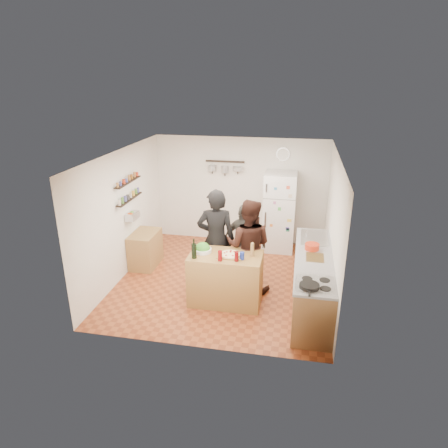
% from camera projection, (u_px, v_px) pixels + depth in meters
% --- Properties ---
extents(room_shell, '(4.20, 4.20, 4.20)m').
position_uv_depth(room_shell, '(227.00, 214.00, 7.81)').
color(room_shell, brown).
rests_on(room_shell, ground).
extents(prep_island, '(1.25, 0.72, 0.91)m').
position_uv_depth(prep_island, '(226.00, 278.00, 7.01)').
color(prep_island, olive).
rests_on(prep_island, floor).
extents(pizza_board, '(0.42, 0.34, 0.02)m').
position_uv_depth(pizza_board, '(230.00, 255.00, 6.81)').
color(pizza_board, brown).
rests_on(pizza_board, prep_island).
extents(pizza, '(0.34, 0.34, 0.02)m').
position_uv_depth(pizza, '(230.00, 254.00, 6.80)').
color(pizza, beige).
rests_on(pizza, pizza_board).
extents(salad_bowl, '(0.32, 0.32, 0.06)m').
position_uv_depth(salad_bowl, '(203.00, 250.00, 6.96)').
color(salad_bowl, silver).
rests_on(salad_bowl, prep_island).
extents(wine_bottle, '(0.09, 0.09, 0.26)m').
position_uv_depth(wine_bottle, '(194.00, 251.00, 6.69)').
color(wine_bottle, black).
rests_on(wine_bottle, prep_island).
extents(wine_glass_near, '(0.07, 0.07, 0.18)m').
position_uv_depth(wine_glass_near, '(220.00, 256.00, 6.61)').
color(wine_glass_near, '#63080B').
rests_on(wine_glass_near, prep_island).
extents(wine_glass_far, '(0.07, 0.07, 0.17)m').
position_uv_depth(wine_glass_far, '(237.00, 256.00, 6.59)').
color(wine_glass_far, '#520709').
rests_on(wine_glass_far, prep_island).
extents(pepper_mill, '(0.06, 0.06, 0.20)m').
position_uv_depth(pepper_mill, '(252.00, 251.00, 6.78)').
color(pepper_mill, olive).
rests_on(pepper_mill, prep_island).
extents(salt_canister, '(0.08, 0.08, 0.13)m').
position_uv_depth(salt_canister, '(242.00, 256.00, 6.66)').
color(salt_canister, navy).
rests_on(salt_canister, prep_island).
extents(person_left, '(0.77, 0.57, 1.92)m').
position_uv_depth(person_left, '(216.00, 239.00, 7.36)').
color(person_left, black).
rests_on(person_left, floor).
extents(person_center, '(0.91, 0.74, 1.77)m').
position_uv_depth(person_center, '(248.00, 246.00, 7.28)').
color(person_center, black).
rests_on(person_center, floor).
extents(person_back, '(0.96, 0.62, 1.51)m').
position_uv_depth(person_back, '(244.00, 242.00, 7.77)').
color(person_back, '#2F2D29').
rests_on(person_back, floor).
extents(counter_run, '(0.63, 2.63, 0.90)m').
position_uv_depth(counter_run, '(313.00, 281.00, 6.92)').
color(counter_run, '#9E7042').
rests_on(counter_run, floor).
extents(stove_top, '(0.60, 0.62, 0.02)m').
position_uv_depth(stove_top, '(316.00, 284.00, 5.89)').
color(stove_top, white).
rests_on(stove_top, counter_run).
extents(skillet, '(0.29, 0.29, 0.06)m').
position_uv_depth(skillet, '(309.00, 286.00, 5.77)').
color(skillet, black).
rests_on(skillet, stove_top).
extents(sink, '(0.50, 0.80, 0.03)m').
position_uv_depth(sink, '(314.00, 238.00, 7.54)').
color(sink, silver).
rests_on(sink, counter_run).
extents(cutting_board, '(0.30, 0.40, 0.02)m').
position_uv_depth(cutting_board, '(315.00, 258.00, 6.74)').
color(cutting_board, olive).
rests_on(cutting_board, counter_run).
extents(red_bowl, '(0.25, 0.25, 0.11)m').
position_uv_depth(red_bowl, '(312.00, 247.00, 7.02)').
color(red_bowl, '#B42D14').
rests_on(red_bowl, counter_run).
extents(fridge, '(0.70, 0.68, 1.80)m').
position_uv_depth(fridge, '(279.00, 212.00, 9.01)').
color(fridge, white).
rests_on(fridge, floor).
extents(wall_clock, '(0.30, 0.03, 0.30)m').
position_uv_depth(wall_clock, '(283.00, 154.00, 8.87)').
color(wall_clock, silver).
rests_on(wall_clock, back_wall).
extents(spice_shelf_lower, '(0.12, 1.00, 0.02)m').
position_uv_depth(spice_shelf_lower, '(129.00, 199.00, 7.89)').
color(spice_shelf_lower, black).
rests_on(spice_shelf_lower, left_wall).
extents(spice_shelf_upper, '(0.12, 1.00, 0.02)m').
position_uv_depth(spice_shelf_upper, '(128.00, 182.00, 7.77)').
color(spice_shelf_upper, black).
rests_on(spice_shelf_upper, left_wall).
extents(produce_basket, '(0.18, 0.35, 0.14)m').
position_uv_depth(produce_basket, '(132.00, 216.00, 8.01)').
color(produce_basket, silver).
rests_on(produce_basket, left_wall).
extents(side_table, '(0.50, 0.80, 0.73)m').
position_uv_depth(side_table, '(145.00, 249.00, 8.40)').
color(side_table, '#9E7A42').
rests_on(side_table, floor).
extents(pot_rack, '(0.90, 0.04, 0.04)m').
position_uv_depth(pot_rack, '(225.00, 162.00, 9.11)').
color(pot_rack, black).
rests_on(pot_rack, back_wall).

